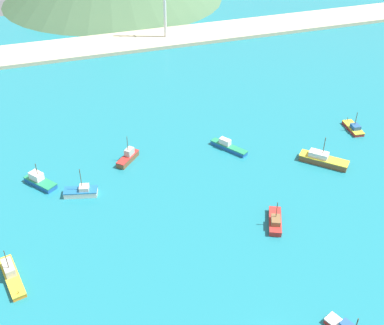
{
  "coord_description": "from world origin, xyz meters",
  "views": [
    {
      "loc": [
        -24.87,
        -37.21,
        62.6
      ],
      "look_at": [
        2.16,
        43.97,
        2.82
      ],
      "focal_mm": 44.99,
      "sensor_mm": 36.0,
      "label": 1
    }
  ],
  "objects_px": {
    "fishing_boat_9": "(354,128)",
    "fishing_boat_14": "(39,181)",
    "fishing_boat_10": "(81,192)",
    "fishing_boat_0": "(323,159)",
    "fishing_boat_8": "(128,157)",
    "fishing_boat_6": "(11,274)",
    "fishing_boat_1": "(275,221)",
    "fishing_boat_11": "(228,146)"
  },
  "relations": [
    {
      "from": "fishing_boat_9",
      "to": "fishing_boat_14",
      "type": "height_order",
      "value": "fishing_boat_14"
    },
    {
      "from": "fishing_boat_10",
      "to": "fishing_boat_0",
      "type": "bearing_deg",
      "value": -6.13
    },
    {
      "from": "fishing_boat_9",
      "to": "fishing_boat_10",
      "type": "relative_size",
      "value": 1.03
    },
    {
      "from": "fishing_boat_8",
      "to": "fishing_boat_10",
      "type": "distance_m",
      "value": 14.9
    },
    {
      "from": "fishing_boat_6",
      "to": "fishing_boat_14",
      "type": "height_order",
      "value": "fishing_boat_6"
    },
    {
      "from": "fishing_boat_6",
      "to": "fishing_boat_9",
      "type": "relative_size",
      "value": 1.38
    },
    {
      "from": "fishing_boat_1",
      "to": "fishing_boat_14",
      "type": "bearing_deg",
      "value": 147.04
    },
    {
      "from": "fishing_boat_8",
      "to": "fishing_boat_14",
      "type": "bearing_deg",
      "value": -172.19
    },
    {
      "from": "fishing_boat_1",
      "to": "fishing_boat_6",
      "type": "height_order",
      "value": "fishing_boat_6"
    },
    {
      "from": "fishing_boat_1",
      "to": "fishing_boat_10",
      "type": "relative_size",
      "value": 1.07
    },
    {
      "from": "fishing_boat_0",
      "to": "fishing_boat_1",
      "type": "distance_m",
      "value": 24.6
    },
    {
      "from": "fishing_boat_6",
      "to": "fishing_boat_8",
      "type": "height_order",
      "value": "fishing_boat_8"
    },
    {
      "from": "fishing_boat_0",
      "to": "fishing_boat_6",
      "type": "bearing_deg",
      "value": -168.98
    },
    {
      "from": "fishing_boat_6",
      "to": "fishing_boat_8",
      "type": "xyz_separation_m",
      "value": [
        26.11,
        27.96,
        0.17
      ]
    },
    {
      "from": "fishing_boat_6",
      "to": "fishing_boat_9",
      "type": "xyz_separation_m",
      "value": [
        82.7,
        23.43,
        -0.18
      ]
    },
    {
      "from": "fishing_boat_11",
      "to": "fishing_boat_14",
      "type": "relative_size",
      "value": 1.17
    },
    {
      "from": "fishing_boat_10",
      "to": "fishing_boat_11",
      "type": "distance_m",
      "value": 35.84
    },
    {
      "from": "fishing_boat_10",
      "to": "fishing_boat_11",
      "type": "bearing_deg",
      "value": 10.24
    },
    {
      "from": "fishing_boat_0",
      "to": "fishing_boat_8",
      "type": "height_order",
      "value": "fishing_boat_0"
    },
    {
      "from": "fishing_boat_8",
      "to": "fishing_boat_10",
      "type": "xyz_separation_m",
      "value": [
        -11.85,
        -9.04,
        -0.19
      ]
    },
    {
      "from": "fishing_boat_0",
      "to": "fishing_boat_10",
      "type": "bearing_deg",
      "value": 173.87
    },
    {
      "from": "fishing_boat_0",
      "to": "fishing_boat_11",
      "type": "height_order",
      "value": "fishing_boat_0"
    },
    {
      "from": "fishing_boat_10",
      "to": "fishing_boat_14",
      "type": "height_order",
      "value": "fishing_boat_10"
    },
    {
      "from": "fishing_boat_6",
      "to": "fishing_boat_1",
      "type": "bearing_deg",
      "value": -2.3
    },
    {
      "from": "fishing_boat_9",
      "to": "fishing_boat_10",
      "type": "xyz_separation_m",
      "value": [
        -68.44,
        -4.51,
        0.16
      ]
    },
    {
      "from": "fishing_boat_11",
      "to": "fishing_boat_14",
      "type": "distance_m",
      "value": 43.2
    },
    {
      "from": "fishing_boat_1",
      "to": "fishing_boat_11",
      "type": "distance_m",
      "value": 27.25
    },
    {
      "from": "fishing_boat_9",
      "to": "fishing_boat_11",
      "type": "xyz_separation_m",
      "value": [
        -33.16,
        1.86,
        0.13
      ]
    },
    {
      "from": "fishing_boat_0",
      "to": "fishing_boat_11",
      "type": "bearing_deg",
      "value": 146.27
    },
    {
      "from": "fishing_boat_11",
      "to": "fishing_boat_9",
      "type": "bearing_deg",
      "value": -3.21
    },
    {
      "from": "fishing_boat_11",
      "to": "fishing_boat_6",
      "type": "bearing_deg",
      "value": -152.96
    },
    {
      "from": "fishing_boat_0",
      "to": "fishing_boat_10",
      "type": "height_order",
      "value": "fishing_boat_0"
    },
    {
      "from": "fishing_boat_6",
      "to": "fishing_boat_11",
      "type": "bearing_deg",
      "value": 27.04
    },
    {
      "from": "fishing_boat_11",
      "to": "fishing_boat_14",
      "type": "height_order",
      "value": "fishing_boat_14"
    },
    {
      "from": "fishing_boat_1",
      "to": "fishing_boat_6",
      "type": "bearing_deg",
      "value": 177.7
    },
    {
      "from": "fishing_boat_8",
      "to": "fishing_boat_0",
      "type": "bearing_deg",
      "value": -19.58
    },
    {
      "from": "fishing_boat_9",
      "to": "fishing_boat_14",
      "type": "distance_m",
      "value": 76.39
    },
    {
      "from": "fishing_boat_1",
      "to": "fishing_boat_8",
      "type": "distance_m",
      "value": 37.2
    },
    {
      "from": "fishing_boat_1",
      "to": "fishing_boat_11",
      "type": "relative_size",
      "value": 0.86
    },
    {
      "from": "fishing_boat_9",
      "to": "fishing_boat_11",
      "type": "bearing_deg",
      "value": 176.79
    },
    {
      "from": "fishing_boat_9",
      "to": "fishing_boat_14",
      "type": "xyz_separation_m",
      "value": [
        -76.36,
        1.82,
        0.3
      ]
    },
    {
      "from": "fishing_boat_11",
      "to": "fishing_boat_10",
      "type": "bearing_deg",
      "value": -169.76
    }
  ]
}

